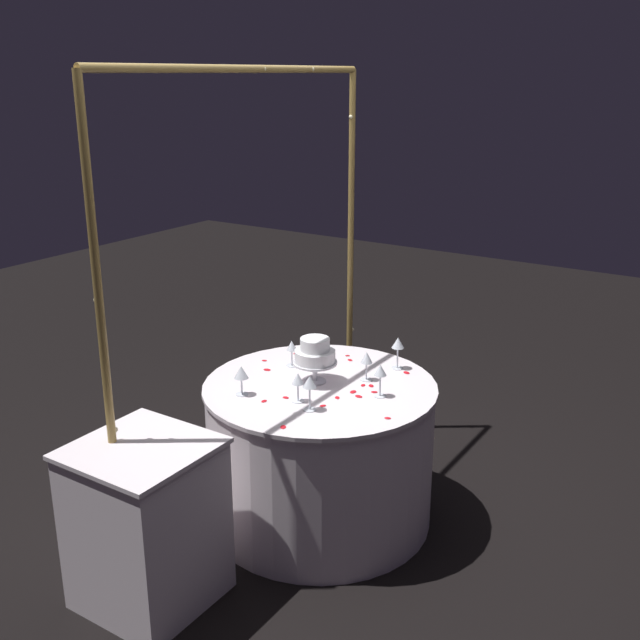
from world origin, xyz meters
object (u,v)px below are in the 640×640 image
side_table (147,524)px  wine_glass_4 (367,359)px  tiered_cake (315,354)px  wine_glass_3 (398,345)px  main_table (320,452)px  wine_glass_5 (298,381)px  wine_glass_0 (380,372)px  wine_glass_1 (292,348)px  decorative_arch (251,235)px  wine_glass_2 (310,384)px  wine_glass_6 (241,374)px

side_table → wine_glass_4: bearing=-21.5°
tiered_cake → wine_glass_3: tiered_cake is taller
wine_glass_3 → wine_glass_4: wine_glass_3 is taller
main_table → wine_glass_5: bearing=-174.4°
main_table → wine_glass_0: bearing=-82.9°
wine_glass_1 → decorative_arch: bearing=130.9°
wine_glass_2 → wine_glass_6: 0.37m
decorative_arch → side_table: bearing=-172.0°
decorative_arch → wine_glass_1: decorative_arch is taller
wine_glass_1 → wine_glass_6: size_ratio=0.96×
tiered_cake → wine_glass_1: tiered_cake is taller
side_table → wine_glass_4: wine_glass_4 is taller
decorative_arch → tiered_cake: bearing=-87.5°
wine_glass_1 → wine_glass_2: bearing=-136.5°
wine_glass_5 → decorative_arch: bearing=62.6°
side_table → wine_glass_5: (0.71, -0.30, 0.48)m
main_table → wine_glass_4: bearing=-42.3°
main_table → wine_glass_2: bearing=-156.1°
wine_glass_0 → wine_glass_3: size_ratio=0.94×
wine_glass_0 → wine_glass_5: (-0.26, 0.29, -0.02)m
wine_glass_6 → wine_glass_0: bearing=-58.5°
wine_glass_2 → tiered_cake: bearing=29.2°
decorative_arch → wine_glass_0: decorative_arch is taller
wine_glass_4 → wine_glass_5: 0.42m
tiered_cake → wine_glass_2: 0.33m
tiered_cake → wine_glass_6: (-0.32, 0.21, -0.04)m
main_table → wine_glass_2: (-0.27, -0.12, 0.50)m
wine_glass_4 → wine_glass_6: bearing=139.7°
decorative_arch → side_table: (-0.93, -0.13, -1.07)m
wine_glass_0 → wine_glass_5: wine_glass_0 is taller
tiered_cake → wine_glass_5: tiered_cake is taller
side_table → tiered_cake: (0.95, -0.24, 0.52)m
wine_glass_4 → wine_glass_1: bearing=96.4°
main_table → wine_glass_4: 0.54m
decorative_arch → wine_glass_3: bearing=-57.5°
wine_glass_0 → side_table: bearing=148.7°
side_table → wine_glass_6: wine_glass_6 is taller
wine_glass_3 → wine_glass_4: size_ratio=1.13×
wine_glass_2 → wine_glass_6: bearing=95.2°
wine_glass_2 → decorative_arch: bearing=62.8°
decorative_arch → wine_glass_1: 0.63m
tiered_cake → wine_glass_6: 0.38m
main_table → wine_glass_1: bearing=63.5°
wine_glass_6 → wine_glass_4: bearing=-40.3°
wine_glass_1 → wine_glass_4: (0.05, -0.42, 0.01)m
decorative_arch → wine_glass_5: decorative_arch is taller
tiered_cake → main_table: bearing=-112.9°
decorative_arch → wine_glass_6: 0.68m
wine_glass_4 → side_table: bearing=158.5°
main_table → wine_glass_6: (-0.30, 0.25, 0.48)m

